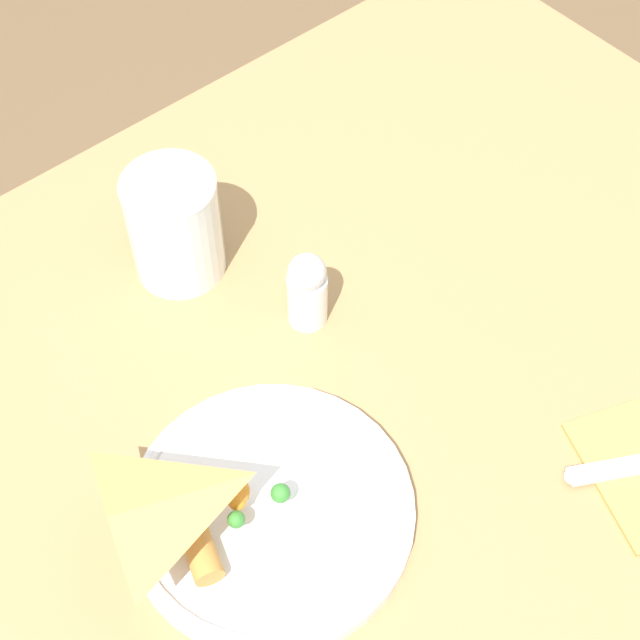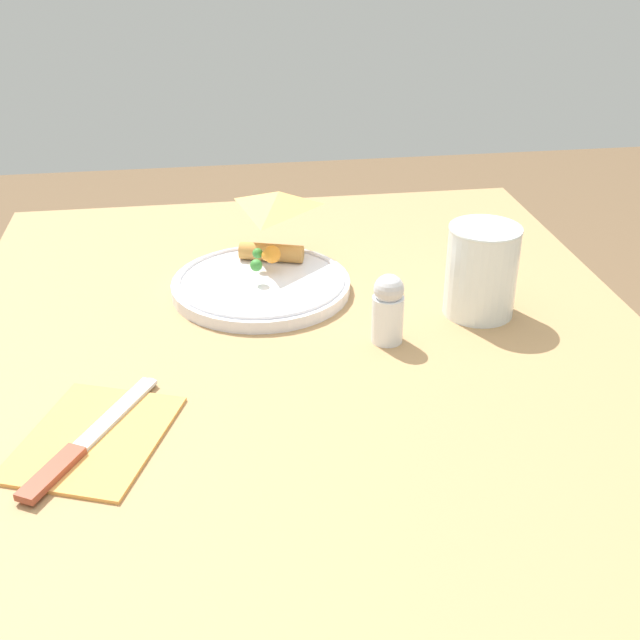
% 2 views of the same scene
% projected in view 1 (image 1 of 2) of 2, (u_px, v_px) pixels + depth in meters
% --- Properties ---
extents(ground_plane, '(6.00, 6.00, 0.00)m').
position_uv_depth(ground_plane, '(359.00, 634.00, 1.45)').
color(ground_plane, brown).
extents(dining_table, '(1.03, 0.83, 0.71)m').
position_uv_depth(dining_table, '(379.00, 431.00, 0.96)').
color(dining_table, '#A87F51').
rests_on(dining_table, ground_plane).
extents(plate_pizza, '(0.23, 0.23, 0.05)m').
position_uv_depth(plate_pizza, '(266.00, 510.00, 0.79)').
color(plate_pizza, white).
rests_on(plate_pizza, dining_table).
extents(milk_glass, '(0.09, 0.09, 0.11)m').
position_uv_depth(milk_glass, '(175.00, 228.00, 0.91)').
color(milk_glass, white).
rests_on(milk_glass, dining_table).
extents(salt_shaker, '(0.04, 0.04, 0.08)m').
position_uv_depth(salt_shaker, '(307.00, 289.00, 0.88)').
color(salt_shaker, white).
rests_on(salt_shaker, dining_table).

